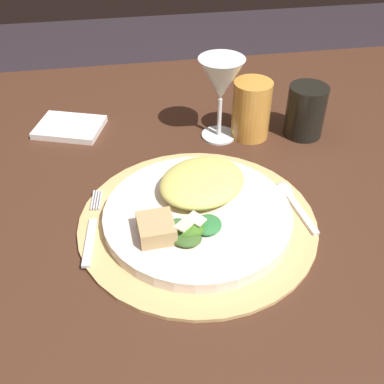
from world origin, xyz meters
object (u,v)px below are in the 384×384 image
Objects in this scene: dinner_plate at (198,215)px; spoon at (291,198)px; fork at (92,230)px; napkin at (70,127)px; dining_table at (221,241)px; amber_tumbler at (251,110)px; dark_tumbler at (306,111)px; wine_glass at (221,82)px.

dinner_plate is 0.15m from spoon.
napkin is (-0.04, 0.30, -0.00)m from fork.
dining_table is 0.17m from dinner_plate.
napkin is 1.12× the size of amber_tumbler.
amber_tumbler is at bearing 60.74° from dining_table.
fork is (-0.21, -0.08, 0.14)m from dining_table.
dinner_plate reaches higher than fork.
amber_tumbler is at bearing -12.55° from napkin.
amber_tumbler is at bearing 37.13° from fork.
dark_tumbler is (0.09, 0.19, 0.04)m from spoon.
dinner_plate is 2.28× the size of napkin.
dinner_plate is 0.16m from fork.
napkin is at bearing 167.45° from amber_tumbler.
fork is at bearing -176.34° from spoon.
dinner_plate is 1.73× the size of fork.
spoon is 1.16× the size of amber_tumbler.
spoon reaches higher than fork.
amber_tumbler is at bearing 58.24° from dinner_plate.
dining_table is at bearing -98.92° from wine_glass.
dark_tumbler is at bearing 36.20° from dining_table.
fork is 1.27× the size of spoon.
napkin is (-0.20, 0.30, -0.01)m from dinner_plate.
wine_glass is at bearing 173.56° from dark_tumbler.
amber_tumbler is (0.34, -0.08, 0.05)m from napkin.
dining_table is 10.70× the size of napkin.
amber_tumbler is 1.12× the size of dark_tumbler.
dining_table is 0.26m from fork.
dining_table is 0.28m from wine_glass.
napkin reaches higher than dining_table.
dark_tumbler is at bearing -6.44° from wine_glass.
wine_glass is at bearing 108.63° from spoon.
dark_tumbler is at bearing 41.61° from dinner_plate.
spoon is at bearing 8.46° from dinner_plate.
spoon is 0.22m from dark_tumbler.
amber_tumbler is (-0.01, 0.20, 0.05)m from spoon.
dining_table is 12.02× the size of amber_tumbler.
wine_glass is 1.42× the size of amber_tumbler.
spoon is at bearing -114.79° from dark_tumbler.
fork is 0.37m from amber_tumbler.
dark_tumbler is at bearing -11.29° from napkin.
spoon is 1.03× the size of napkin.
napkin is at bearing 139.08° from dining_table.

